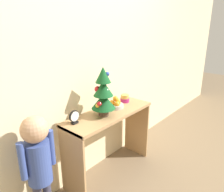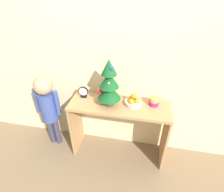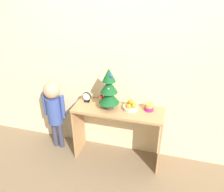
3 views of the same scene
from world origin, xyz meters
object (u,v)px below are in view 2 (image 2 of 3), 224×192
at_px(fruit_bowl, 133,101).
at_px(singing_bowl, 154,102).
at_px(mini_tree, 109,84).
at_px(child_figure, 47,104).
at_px(desk_clock, 83,92).

height_order(fruit_bowl, singing_bowl, fruit_bowl).
bearing_deg(mini_tree, child_figure, 178.48).
height_order(fruit_bowl, desk_clock, fruit_bowl).
relative_size(mini_tree, singing_bowl, 4.78).
distance_m(mini_tree, child_figure, 0.82).
xyz_separation_m(mini_tree, child_figure, (-0.74, 0.02, -0.35)).
height_order(singing_bowl, desk_clock, desk_clock).
distance_m(singing_bowl, desk_clock, 0.76).
bearing_deg(fruit_bowl, singing_bowl, 8.52).
xyz_separation_m(fruit_bowl, singing_bowl, (0.21, 0.03, 0.00)).
height_order(mini_tree, child_figure, mini_tree).
bearing_deg(desk_clock, child_figure, -172.00).
relative_size(mini_tree, fruit_bowl, 2.74).
xyz_separation_m(singing_bowl, desk_clock, (-0.76, 0.00, 0.02)).
xyz_separation_m(fruit_bowl, desk_clock, (-0.55, 0.03, 0.03)).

